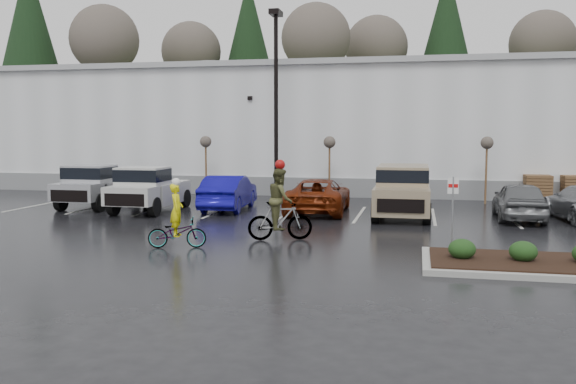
% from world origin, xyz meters
% --- Properties ---
extents(ground, '(120.00, 120.00, 0.00)m').
position_xyz_m(ground, '(0.00, 0.00, 0.00)').
color(ground, black).
rests_on(ground, ground).
extents(warehouse, '(60.50, 15.50, 7.20)m').
position_xyz_m(warehouse, '(0.00, 21.99, 3.65)').
color(warehouse, silver).
rests_on(warehouse, ground).
extents(wooded_ridge, '(80.00, 25.00, 6.00)m').
position_xyz_m(wooded_ridge, '(0.00, 45.00, 3.00)').
color(wooded_ridge, '#223616').
rests_on(wooded_ridge, ground).
extents(lamppost, '(0.50, 1.00, 9.22)m').
position_xyz_m(lamppost, '(-4.00, 12.00, 5.69)').
color(lamppost, black).
rests_on(lamppost, ground).
extents(sapling_west, '(0.60, 0.60, 3.20)m').
position_xyz_m(sapling_west, '(-8.00, 13.00, 2.73)').
color(sapling_west, '#503220').
rests_on(sapling_west, ground).
extents(sapling_mid, '(0.60, 0.60, 3.20)m').
position_xyz_m(sapling_mid, '(-1.50, 13.00, 2.73)').
color(sapling_mid, '#503220').
rests_on(sapling_mid, ground).
extents(sapling_east, '(0.60, 0.60, 3.20)m').
position_xyz_m(sapling_east, '(6.00, 13.00, 2.73)').
color(sapling_east, '#503220').
rests_on(sapling_east, ground).
extents(pallet_stack_a, '(1.20, 1.20, 1.35)m').
position_xyz_m(pallet_stack_a, '(8.50, 14.00, 0.68)').
color(pallet_stack_a, '#503220').
rests_on(pallet_stack_a, ground).
extents(pallet_stack_b, '(1.20, 1.20, 1.35)m').
position_xyz_m(pallet_stack_b, '(10.20, 14.00, 0.68)').
color(pallet_stack_b, '#503220').
rests_on(pallet_stack_b, ground).
extents(shrub_a, '(0.70, 0.70, 0.52)m').
position_xyz_m(shrub_a, '(4.00, -1.00, 0.41)').
color(shrub_a, black).
rests_on(shrub_a, curb_island).
extents(shrub_b, '(0.70, 0.70, 0.52)m').
position_xyz_m(shrub_b, '(5.50, -1.00, 0.41)').
color(shrub_b, black).
rests_on(shrub_b, curb_island).
extents(fire_lane_sign, '(0.30, 0.05, 2.20)m').
position_xyz_m(fire_lane_sign, '(3.80, 0.20, 1.41)').
color(fire_lane_sign, gray).
rests_on(fire_lane_sign, ground).
extents(pickup_silver, '(2.10, 5.20, 1.96)m').
position_xyz_m(pickup_silver, '(-11.40, 8.23, 0.98)').
color(pickup_silver, '#AFB0B7').
rests_on(pickup_silver, ground).
extents(pickup_white, '(2.10, 5.20, 1.96)m').
position_xyz_m(pickup_white, '(-8.45, 7.37, 0.98)').
color(pickup_white, '#B8B8B4').
rests_on(pickup_white, ground).
extents(car_blue, '(1.92, 4.74, 1.53)m').
position_xyz_m(car_blue, '(-5.29, 8.34, 0.77)').
color(car_blue, '#110D90').
rests_on(car_blue, ground).
extents(car_red, '(2.58, 5.28, 1.44)m').
position_xyz_m(car_red, '(-1.29, 8.28, 0.72)').
color(car_red, maroon).
rests_on(car_red, ground).
extents(suv_tan, '(2.20, 5.10, 2.06)m').
position_xyz_m(suv_tan, '(2.25, 7.64, 1.03)').
color(suv_tan, gray).
rests_on(suv_tan, ground).
extents(car_grey, '(1.89, 4.45, 1.50)m').
position_xyz_m(car_grey, '(6.74, 7.85, 0.75)').
color(car_grey, slate).
rests_on(car_grey, ground).
extents(cyclist_hivis, '(1.81, 1.04, 2.08)m').
position_xyz_m(cyclist_hivis, '(-4.12, -0.39, 0.65)').
color(cyclist_hivis, '#3F3F44').
rests_on(cyclist_hivis, ground).
extents(cyclist_olive, '(2.05, 1.17, 2.56)m').
position_xyz_m(cyclist_olive, '(-1.41, 1.50, 0.92)').
color(cyclist_olive, '#3F3F44').
rests_on(cyclist_olive, ground).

